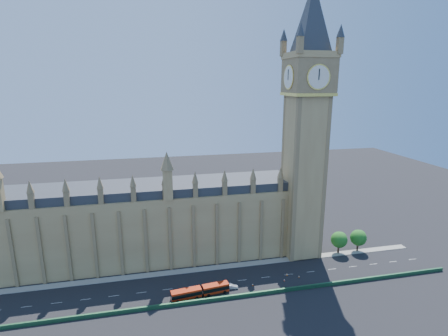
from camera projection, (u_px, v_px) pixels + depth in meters
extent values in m
plane|color=black|center=(206.00, 285.00, 110.68)|extent=(400.00, 400.00, 0.00)
cube|color=#A07E4D|center=(125.00, 227.00, 123.33)|extent=(120.00, 20.00, 25.00)
cube|color=#2D3035|center=(123.00, 190.00, 119.98)|extent=(120.00, 18.00, 3.00)
cube|color=#A07E4D|center=(303.00, 178.00, 124.94)|extent=(12.00, 12.00, 58.00)
cube|color=olive|center=(309.00, 77.00, 116.56)|extent=(14.00, 14.00, 12.00)
cylinder|color=silver|center=(319.00, 77.00, 109.78)|extent=(7.20, 0.30, 7.20)
cube|color=#A07E4D|center=(310.00, 55.00, 114.88)|extent=(14.50, 14.50, 2.00)
cube|color=#1E4C2D|center=(211.00, 300.00, 102.00)|extent=(160.00, 0.60, 1.20)
cube|color=gray|center=(201.00, 269.00, 119.66)|extent=(160.00, 3.00, 0.16)
cylinder|color=#382619|center=(338.00, 248.00, 130.53)|extent=(0.70, 0.70, 4.00)
sphere|color=#165418|center=(339.00, 240.00, 129.69)|extent=(6.00, 6.00, 6.00)
sphere|color=#165418|center=(341.00, 238.00, 130.00)|extent=(4.38, 4.38, 4.38)
cylinder|color=#382619|center=(358.00, 246.00, 132.20)|extent=(0.70, 0.70, 4.00)
sphere|color=#165418|center=(358.00, 238.00, 131.36)|extent=(6.00, 6.00, 6.00)
sphere|color=#165418|center=(360.00, 236.00, 131.67)|extent=(4.38, 4.38, 4.38)
cube|color=#A9240B|center=(186.00, 294.00, 103.01)|extent=(9.22, 3.53, 3.00)
cube|color=#A9240B|center=(216.00, 289.00, 105.91)|extent=(8.23, 3.41, 3.00)
cube|color=black|center=(186.00, 293.00, 102.93)|extent=(9.27, 3.59, 1.14)
cube|color=black|center=(216.00, 288.00, 105.82)|extent=(8.28, 3.47, 1.14)
cylinder|color=black|center=(200.00, 292.00, 104.42)|extent=(1.07, 2.47, 2.40)
cylinder|color=black|center=(178.00, 302.00, 101.19)|extent=(1.03, 0.41, 1.00)
cylinder|color=black|center=(176.00, 297.00, 103.48)|extent=(1.03, 0.41, 1.00)
cylinder|color=black|center=(197.00, 298.00, 103.02)|extent=(1.03, 0.41, 1.00)
cylinder|color=black|center=(195.00, 293.00, 105.31)|extent=(1.03, 0.41, 1.00)
cylinder|color=black|center=(209.00, 296.00, 104.19)|extent=(1.03, 0.41, 1.00)
cylinder|color=black|center=(206.00, 291.00, 106.48)|extent=(1.03, 0.41, 1.00)
cylinder|color=black|center=(225.00, 292.00, 105.81)|extent=(1.03, 0.41, 1.00)
cylinder|color=black|center=(222.00, 288.00, 108.10)|extent=(1.03, 0.41, 1.00)
imported|color=#43464B|center=(204.00, 287.00, 108.13)|extent=(5.03, 2.44, 1.65)
imported|color=#B2B6BB|center=(232.00, 287.00, 108.38)|extent=(4.14, 1.74, 1.33)
imported|color=white|center=(226.00, 285.00, 109.71)|extent=(4.15, 1.98, 1.17)
cube|color=black|center=(284.00, 281.00, 112.66)|extent=(0.42, 0.42, 0.04)
cone|color=red|center=(284.00, 280.00, 112.58)|extent=(0.46, 0.46, 0.67)
cylinder|color=white|center=(284.00, 280.00, 112.56)|extent=(0.32, 0.32, 0.11)
cube|color=black|center=(253.00, 286.00, 110.04)|extent=(0.45, 0.45, 0.04)
cone|color=#DD4F0B|center=(253.00, 285.00, 109.96)|extent=(0.49, 0.49, 0.69)
cylinder|color=white|center=(253.00, 285.00, 109.93)|extent=(0.34, 0.34, 0.12)
cube|color=black|center=(299.00, 277.00, 114.72)|extent=(0.39, 0.39, 0.04)
cone|color=orange|center=(299.00, 277.00, 114.65)|extent=(0.42, 0.42, 0.63)
cylinder|color=white|center=(299.00, 276.00, 114.63)|extent=(0.31, 0.31, 0.11)
cube|color=black|center=(287.00, 275.00, 115.87)|extent=(0.60, 0.60, 0.05)
cone|color=orange|center=(287.00, 274.00, 115.78)|extent=(0.66, 0.66, 0.80)
cylinder|color=white|center=(287.00, 274.00, 115.75)|extent=(0.39, 0.39, 0.14)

